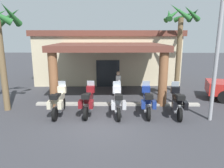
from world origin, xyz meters
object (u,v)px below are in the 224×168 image
(motorcycle_maroon, at_px, (88,102))
(motel_building, at_px, (108,55))
(motorcycle_blue, at_px, (147,102))
(motorcycle_silver, at_px, (118,102))
(motorcycle_black, at_px, (177,103))
(palm_tree_near_portico, at_px, (181,28))
(roadside_sign, at_px, (221,14))
(pedestrian, at_px, (118,83))
(motorcycle_cream, at_px, (59,102))

(motorcycle_maroon, bearing_deg, motel_building, -1.53)
(motorcycle_maroon, distance_m, motorcycle_blue, 3.00)
(motorcycle_silver, distance_m, motorcycle_black, 3.00)
(motorcycle_black, relative_size, palm_tree_near_portico, 0.37)
(motorcycle_maroon, distance_m, motorcycle_black, 4.51)
(motorcycle_black, xyz_separation_m, palm_tree_near_portico, (1.29, 4.69, 3.76))
(motorcycle_black, height_order, palm_tree_near_portico, palm_tree_near_portico)
(palm_tree_near_portico, distance_m, roadside_sign, 5.23)
(motorcycle_maroon, height_order, palm_tree_near_portico, palm_tree_near_portico)
(motel_building, relative_size, motorcycle_black, 5.57)
(motel_building, distance_m, pedestrian, 5.92)
(motorcycle_cream, distance_m, motorcycle_blue, 4.51)
(motorcycle_black, height_order, pedestrian, pedestrian)
(motorcycle_maroon, xyz_separation_m, palm_tree_near_portico, (5.80, 4.59, 3.76))
(motorcycle_cream, xyz_separation_m, motorcycle_black, (6.01, 0.01, 0.00))
(pedestrian, distance_m, palm_tree_near_portico, 5.73)
(motorcycle_black, relative_size, roadside_sign, 0.30)
(motorcycle_cream, relative_size, pedestrian, 1.25)
(motorcycle_maroon, xyz_separation_m, motorcycle_silver, (1.50, -0.10, 0.00))
(motorcycle_blue, height_order, roadside_sign, roadside_sign)
(motorcycle_silver, bearing_deg, roadside_sign, -99.83)
(palm_tree_near_portico, bearing_deg, motorcycle_maroon, -141.62)
(motorcycle_maroon, bearing_deg, palm_tree_near_portico, -48.70)
(motel_building, bearing_deg, roadside_sign, -62.66)
(roadside_sign, bearing_deg, motel_building, 120.03)
(motel_building, xyz_separation_m, motorcycle_maroon, (-0.67, -8.55, -1.54))
(motorcycle_maroon, distance_m, palm_tree_near_portico, 8.30)
(motel_building, xyz_separation_m, palm_tree_near_portico, (5.13, -3.96, 2.22))
(motorcycle_black, relative_size, pedestrian, 1.25)
(motorcycle_cream, relative_size, motorcycle_blue, 1.00)
(motorcycle_blue, distance_m, roadside_sign, 5.18)
(motorcycle_blue, xyz_separation_m, pedestrian, (-1.44, 2.82, 0.34))
(motorcycle_blue, bearing_deg, pedestrian, 29.27)
(motorcycle_black, distance_m, pedestrian, 4.16)
(motel_building, height_order, motorcycle_maroon, motel_building)
(pedestrian, height_order, roadside_sign, roadside_sign)
(motorcycle_blue, bearing_deg, motorcycle_black, -91.70)
(motel_building, bearing_deg, motorcycle_maroon, -97.14)
(motorcycle_silver, xyz_separation_m, roadside_sign, (4.46, -0.51, 4.21))
(palm_tree_near_portico, bearing_deg, motel_building, 142.36)
(motel_building, bearing_deg, motorcycle_silver, -87.17)
(motorcycle_blue, xyz_separation_m, palm_tree_near_portico, (2.80, 4.58, 3.76))
(motorcycle_silver, distance_m, palm_tree_near_portico, 7.40)
(motel_building, height_order, motorcycle_silver, motel_building)
(motorcycle_blue, bearing_deg, motel_building, 17.52)
(motorcycle_silver, height_order, pedestrian, pedestrian)
(motel_building, relative_size, motorcycle_maroon, 5.57)
(motorcycle_cream, distance_m, motorcycle_silver, 3.00)
(motorcycle_silver, distance_m, motorcycle_blue, 1.51)
(motel_building, height_order, motorcycle_cream, motel_building)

